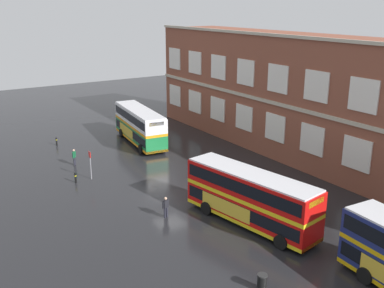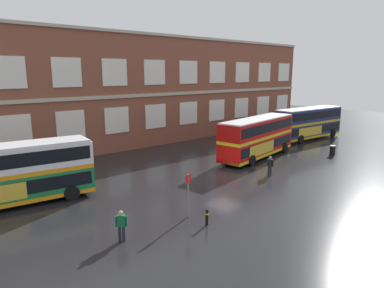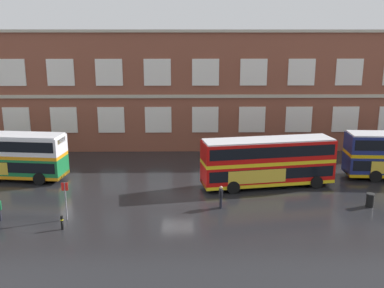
{
  "view_description": "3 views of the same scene",
  "coord_description": "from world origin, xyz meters",
  "px_view_note": "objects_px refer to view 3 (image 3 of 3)",
  "views": [
    {
      "loc": [
        30.92,
        -17.57,
        15.83
      ],
      "look_at": [
        0.37,
        2.01,
        4.49
      ],
      "focal_mm": 42.23,
      "sensor_mm": 36.0,
      "label": 1
    },
    {
      "loc": [
        -20.0,
        -18.97,
        8.65
      ],
      "look_at": [
        -0.18,
        3.99,
        2.22
      ],
      "focal_mm": 31.82,
      "sensor_mm": 36.0,
      "label": 2
    },
    {
      "loc": [
        0.68,
        -31.87,
        12.24
      ],
      "look_at": [
        1.15,
        1.18,
        4.02
      ],
      "focal_mm": 40.38,
      "sensor_mm": 36.0,
      "label": 3
    }
  ],
  "objects_px": {
    "bus_stand_flag": "(66,197)",
    "safety_bollard_east": "(62,222)",
    "double_decker_middle": "(268,161)",
    "double_decker_near": "(2,155)",
    "second_passenger": "(221,196)",
    "station_litter_bin": "(370,200)"
  },
  "relations": [
    {
      "from": "bus_stand_flag",
      "to": "safety_bollard_east",
      "type": "xyz_separation_m",
      "value": [
        0.1,
        -1.54,
        -1.14
      ]
    },
    {
      "from": "double_decker_middle",
      "to": "station_litter_bin",
      "type": "bearing_deg",
      "value": -34.66
    },
    {
      "from": "bus_stand_flag",
      "to": "double_decker_near",
      "type": "bearing_deg",
      "value": 131.18
    },
    {
      "from": "double_decker_near",
      "to": "station_litter_bin",
      "type": "bearing_deg",
      "value": -13.25
    },
    {
      "from": "second_passenger",
      "to": "station_litter_bin",
      "type": "distance_m",
      "value": 11.07
    },
    {
      "from": "double_decker_middle",
      "to": "second_passenger",
      "type": "bearing_deg",
      "value": -131.77
    },
    {
      "from": "double_decker_middle",
      "to": "double_decker_near",
      "type": "bearing_deg",
      "value": 174.24
    },
    {
      "from": "bus_stand_flag",
      "to": "safety_bollard_east",
      "type": "distance_m",
      "value": 1.92
    },
    {
      "from": "double_decker_middle",
      "to": "bus_stand_flag",
      "type": "height_order",
      "value": "double_decker_middle"
    },
    {
      "from": "double_decker_middle",
      "to": "bus_stand_flag",
      "type": "xyz_separation_m",
      "value": [
        -15.03,
        -6.76,
        -0.51
      ]
    },
    {
      "from": "second_passenger",
      "to": "bus_stand_flag",
      "type": "relative_size",
      "value": 0.63
    },
    {
      "from": "second_passenger",
      "to": "safety_bollard_east",
      "type": "height_order",
      "value": "second_passenger"
    },
    {
      "from": "double_decker_near",
      "to": "second_passenger",
      "type": "bearing_deg",
      "value": -20.79
    },
    {
      "from": "double_decker_middle",
      "to": "station_litter_bin",
      "type": "distance_m",
      "value": 8.41
    },
    {
      "from": "second_passenger",
      "to": "safety_bollard_east",
      "type": "distance_m",
      "value": 11.22
    },
    {
      "from": "bus_stand_flag",
      "to": "safety_bollard_east",
      "type": "relative_size",
      "value": 2.84
    },
    {
      "from": "second_passenger",
      "to": "bus_stand_flag",
      "type": "distance_m",
      "value": 10.96
    },
    {
      "from": "second_passenger",
      "to": "station_litter_bin",
      "type": "bearing_deg",
      "value": 0.46
    },
    {
      "from": "station_litter_bin",
      "to": "bus_stand_flag",
      "type": "bearing_deg",
      "value": -174.59
    },
    {
      "from": "safety_bollard_east",
      "to": "double_decker_middle",
      "type": "bearing_deg",
      "value": 29.06
    },
    {
      "from": "double_decker_near",
      "to": "bus_stand_flag",
      "type": "xyz_separation_m",
      "value": [
        7.94,
        -9.07,
        -0.51
      ]
    },
    {
      "from": "station_litter_bin",
      "to": "safety_bollard_east",
      "type": "height_order",
      "value": "station_litter_bin"
    }
  ]
}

